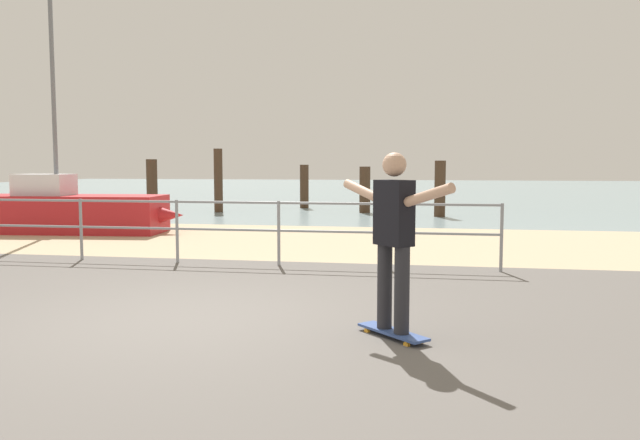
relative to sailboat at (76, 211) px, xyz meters
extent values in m
cube|color=#605B56|center=(5.73, -8.51, -0.52)|extent=(24.00, 10.00, 0.04)
cube|color=tan|center=(5.73, -0.51, -0.52)|extent=(24.00, 6.00, 0.04)
cube|color=#849EA3|center=(5.73, 27.49, -0.52)|extent=(72.00, 50.00, 0.04)
cylinder|color=gray|center=(2.45, -3.91, 0.00)|extent=(0.05, 0.05, 1.05)
cylinder|color=gray|center=(4.17, -3.91, 0.00)|extent=(0.05, 0.05, 1.05)
cylinder|color=gray|center=(5.88, -3.91, 0.00)|extent=(0.05, 0.05, 1.05)
cylinder|color=gray|center=(7.59, -3.91, 0.00)|extent=(0.05, 0.05, 1.05)
cylinder|color=gray|center=(9.30, -3.91, 0.00)|extent=(0.05, 0.05, 1.05)
cylinder|color=gray|center=(4.17, -3.91, 0.50)|extent=(10.27, 0.04, 0.04)
cylinder|color=gray|center=(4.17, -3.91, 0.05)|extent=(10.27, 0.04, 0.04)
cube|color=#B21E23|center=(-0.16, -0.01, -0.07)|extent=(4.51, 1.79, 0.90)
cone|color=#B21E23|center=(2.03, 0.18, -0.07)|extent=(1.16, 0.86, 0.77)
cylinder|color=slate|center=(-0.46, -0.04, 2.71)|extent=(0.10, 0.10, 4.66)
cube|color=silver|center=(-0.76, -0.07, 0.63)|extent=(1.28, 1.00, 0.50)
cube|color=#334C8C|center=(7.93, -7.82, -0.45)|extent=(0.70, 0.71, 0.02)
cylinder|color=orange|center=(8.18, -7.96, -0.49)|extent=(0.06, 0.06, 0.06)
cylinder|color=orange|center=(8.07, -8.08, -0.49)|extent=(0.06, 0.06, 0.06)
cylinder|color=orange|center=(7.79, -7.56, -0.49)|extent=(0.06, 0.06, 0.06)
cylinder|color=orange|center=(7.67, -7.68, -0.49)|extent=(0.06, 0.06, 0.06)
cylinder|color=#26262B|center=(8.01, -7.91, -0.04)|extent=(0.14, 0.14, 0.80)
cylinder|color=#26262B|center=(7.84, -7.73, -0.04)|extent=(0.14, 0.14, 0.80)
cube|color=black|center=(7.93, -7.82, 0.66)|extent=(0.40, 0.40, 0.60)
sphere|color=tan|center=(7.93, -7.82, 1.10)|extent=(0.22, 0.22, 0.22)
cylinder|color=tan|center=(8.24, -8.14, 0.84)|extent=(0.45, 0.46, 0.23)
cylinder|color=tan|center=(7.61, -7.50, 0.84)|extent=(0.45, 0.46, 0.23)
cylinder|color=#422D1E|center=(-1.27, 6.85, 0.38)|extent=(0.37, 0.37, 1.81)
cylinder|color=#422D1E|center=(1.18, 6.72, 0.55)|extent=(0.29, 0.29, 2.16)
cylinder|color=#422D1E|center=(3.62, 9.24, 0.28)|extent=(0.32, 0.32, 1.62)
cylinder|color=#422D1E|center=(6.07, 7.34, 0.25)|extent=(0.36, 0.36, 1.56)
cylinder|color=#422D1E|center=(8.52, 6.13, 0.35)|extent=(0.34, 0.34, 1.75)
camera|label=1|loc=(8.26, -13.59, 1.10)|focal=35.36mm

